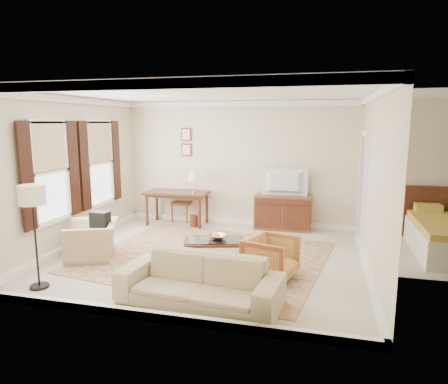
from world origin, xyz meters
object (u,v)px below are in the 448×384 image
at_px(writing_desk, 177,196).
at_px(club_armchair, 92,234).
at_px(coffee_table, 214,245).
at_px(sofa, 199,274).
at_px(striped_armchair, 271,256).
at_px(tv, 284,174).
at_px(sideboard, 283,212).

height_order(writing_desk, club_armchair, club_armchair).
height_order(coffee_table, sofa, sofa).
bearing_deg(striped_armchair, tv, 18.80).
relative_size(striped_armchair, sofa, 0.34).
distance_m(writing_desk, striped_armchair, 3.84).
height_order(writing_desk, sofa, sofa).
bearing_deg(sideboard, writing_desk, -175.60).
bearing_deg(striped_armchair, sofa, 160.79).
xyz_separation_m(writing_desk, tv, (2.49, 0.17, 0.59)).
bearing_deg(sideboard, tv, -90.00).
bearing_deg(club_armchair, striped_armchair, 61.80).
xyz_separation_m(coffee_table, striped_armchair, (1.04, -0.42, 0.04)).
bearing_deg(writing_desk, coffee_table, -56.24).
relative_size(writing_desk, sofa, 0.67).
xyz_separation_m(tv, sofa, (-0.68, -4.09, -0.86)).
distance_m(writing_desk, sofa, 4.32).
xyz_separation_m(writing_desk, sofa, (1.81, -3.92, -0.26)).
bearing_deg(coffee_table, striped_armchair, -22.26).
xyz_separation_m(sideboard, striped_armchair, (0.13, -2.98, -0.02)).
bearing_deg(tv, coffee_table, 70.24).
bearing_deg(club_armchair, sofa, 36.84).
bearing_deg(sofa, sideboard, 86.76).
xyz_separation_m(coffee_table, club_armchair, (-2.22, -0.22, 0.10)).
bearing_deg(sofa, tv, 86.72).
height_order(coffee_table, striped_armchair, striped_armchair).
distance_m(tv, coffee_table, 2.86).
bearing_deg(club_armchair, writing_desk, 141.43).
bearing_deg(club_armchair, coffee_table, 71.07).
relative_size(sideboard, club_armchair, 1.28).
xyz_separation_m(tv, striped_armchair, (0.13, -2.96, -0.91)).
bearing_deg(sofa, club_armchair, 157.65).
distance_m(sideboard, club_armchair, 4.18).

